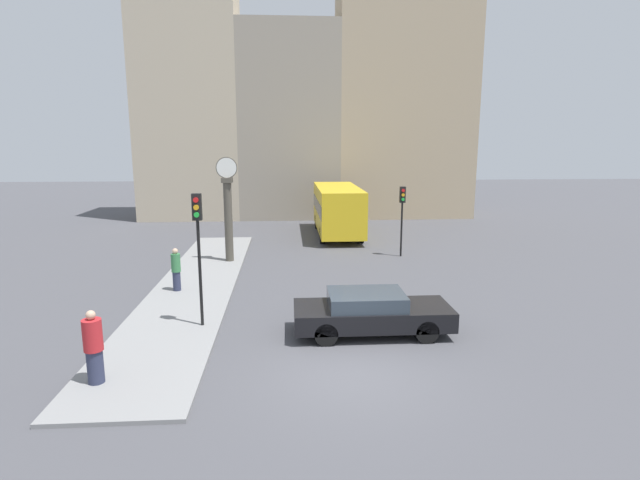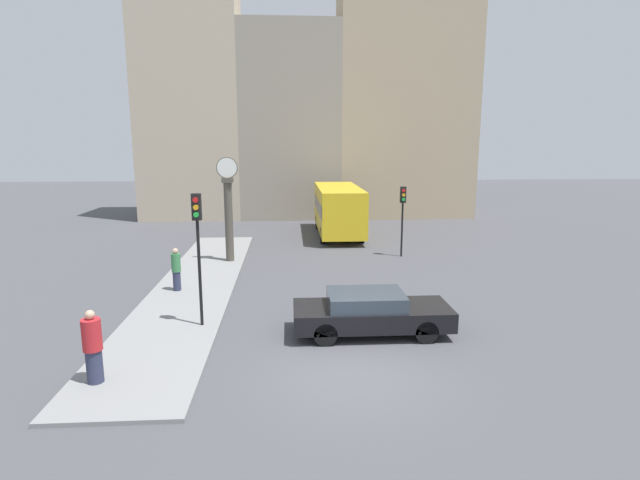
# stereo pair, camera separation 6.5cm
# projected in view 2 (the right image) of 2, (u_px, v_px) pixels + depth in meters

# --- Properties ---
(ground_plane) EXTENTS (120.00, 120.00, 0.00)m
(ground_plane) POSITION_uv_depth(u_px,v_px,m) (351.00, 372.00, 11.97)
(ground_plane) COLOR #47474C
(sidewalk_corner) EXTENTS (2.96, 18.98, 0.10)m
(sidewalk_corner) POSITION_uv_depth(u_px,v_px,m) (196.00, 286.00, 18.99)
(sidewalk_corner) COLOR gray
(sidewalk_corner) RESTS_ON ground_plane
(building_row) EXTENTS (23.63, 5.00, 19.00)m
(building_row) POSITION_uv_depth(u_px,v_px,m) (315.00, 99.00, 35.73)
(building_row) COLOR #B7A88E
(building_row) RESTS_ON ground_plane
(sedan_car) EXTENTS (4.48, 1.76, 1.24)m
(sedan_car) POSITION_uv_depth(u_px,v_px,m) (370.00, 312.00, 14.28)
(sedan_car) COLOR black
(sedan_car) RESTS_ON ground_plane
(bus_distant) EXTENTS (2.41, 7.41, 2.86)m
(bus_distant) POSITION_uv_depth(u_px,v_px,m) (338.00, 208.00, 29.16)
(bus_distant) COLOR gold
(bus_distant) RESTS_ON ground_plane
(traffic_light_near) EXTENTS (0.26, 0.24, 3.91)m
(traffic_light_near) POSITION_uv_depth(u_px,v_px,m) (198.00, 232.00, 14.26)
(traffic_light_near) COLOR black
(traffic_light_near) RESTS_ON sidewalk_corner
(traffic_light_far) EXTENTS (0.26, 0.24, 3.36)m
(traffic_light_far) POSITION_uv_depth(u_px,v_px,m) (403.00, 206.00, 23.61)
(traffic_light_far) COLOR black
(traffic_light_far) RESTS_ON ground_plane
(street_clock) EXTENTS (0.94, 0.48, 4.68)m
(street_clock) POSITION_uv_depth(u_px,v_px,m) (229.00, 212.00, 22.36)
(street_clock) COLOR #4C473D
(street_clock) RESTS_ON sidewalk_corner
(pedestrian_red_top) EXTENTS (0.42, 0.42, 1.70)m
(pedestrian_red_top) POSITION_uv_depth(u_px,v_px,m) (93.00, 347.00, 11.13)
(pedestrian_red_top) COLOR #2D334C
(pedestrian_red_top) RESTS_ON sidewalk_corner
(pedestrian_green_hoodie) EXTENTS (0.33, 0.33, 1.57)m
(pedestrian_green_hoodie) POSITION_uv_depth(u_px,v_px,m) (176.00, 269.00, 18.09)
(pedestrian_green_hoodie) COLOR #2D334C
(pedestrian_green_hoodie) RESTS_ON sidewalk_corner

